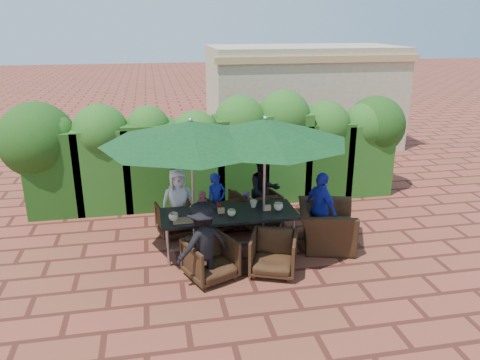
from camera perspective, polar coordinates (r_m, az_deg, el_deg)
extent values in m
plane|color=brown|center=(8.82, -0.38, -7.87)|extent=(80.00, 80.00, 0.00)
cube|color=black|center=(8.29, -1.38, -4.16)|extent=(2.39, 0.90, 0.05)
cube|color=gray|center=(8.54, -1.35, -7.90)|extent=(2.19, 0.05, 0.05)
cylinder|color=gray|center=(8.04, -8.74, -8.11)|extent=(0.05, 0.05, 0.70)
cylinder|color=gray|center=(8.67, -8.95, -6.04)|extent=(0.05, 0.05, 0.70)
cylinder|color=gray|center=(8.37, 6.52, -6.86)|extent=(0.05, 0.05, 0.70)
cylinder|color=gray|center=(8.98, 5.20, -4.97)|extent=(0.05, 0.05, 0.70)
cylinder|color=gray|center=(8.57, -5.52, -8.68)|extent=(0.44, 0.44, 0.03)
cylinder|color=gray|center=(8.09, -5.78, -1.22)|extent=(0.04, 0.04, 2.40)
cone|color=black|center=(7.80, -6.03, 5.83)|extent=(3.02, 3.02, 0.38)
sphere|color=gray|center=(7.76, -6.08, 7.27)|extent=(0.08, 0.08, 0.08)
cylinder|color=gray|center=(8.68, 2.83, -8.24)|extent=(0.44, 0.44, 0.03)
cylinder|color=gray|center=(8.21, 2.96, -0.86)|extent=(0.04, 0.04, 2.40)
cone|color=black|center=(7.92, 3.08, 6.10)|extent=(2.87, 2.87, 0.38)
sphere|color=gray|center=(7.88, 3.11, 7.52)|extent=(0.08, 0.08, 0.08)
imported|color=black|center=(9.17, -7.83, -4.55)|extent=(0.80, 0.77, 0.70)
imported|color=black|center=(9.41, -2.04, -3.64)|extent=(0.89, 0.87, 0.73)
imported|color=black|center=(9.49, 2.18, -3.28)|extent=(0.91, 0.88, 0.78)
imported|color=black|center=(7.61, -3.61, -9.38)|extent=(0.93, 0.91, 0.74)
imported|color=black|center=(7.76, 4.10, -8.73)|extent=(0.93, 0.90, 0.75)
imported|color=black|center=(8.76, 10.50, -4.74)|extent=(1.04, 1.32, 1.01)
imported|color=white|center=(9.05, -7.56, -2.71)|extent=(0.69, 0.45, 1.33)
imported|color=#222CB9|center=(9.29, -2.87, -2.58)|extent=(0.50, 0.46, 1.15)
imported|color=black|center=(9.40, 2.94, -1.40)|extent=(0.76, 0.56, 1.43)
imported|color=black|center=(7.34, -4.52, -7.74)|extent=(0.97, 0.72, 1.37)
imported|color=#222CB9|center=(8.70, 9.82, -3.51)|extent=(0.66, 0.90, 1.39)
imported|color=#D1495F|center=(9.26, -4.52, -3.79)|extent=(0.31, 0.26, 0.81)
imported|color=#814698|center=(9.43, 0.85, -3.54)|extent=(0.29, 0.25, 0.74)
imported|color=green|center=(12.60, 3.57, 4.26)|extent=(1.46, 1.37, 1.58)
imported|color=#D1495F|center=(13.12, 6.06, 5.46)|extent=(1.06, 0.91, 1.89)
imported|color=#9B9DA4|center=(13.38, 9.70, 4.82)|extent=(1.09, 0.76, 1.55)
imported|color=beige|center=(8.02, -8.10, -4.47)|extent=(0.17, 0.17, 0.13)
imported|color=beige|center=(8.31, -5.65, -3.52)|extent=(0.14, 0.14, 0.13)
imported|color=beige|center=(8.12, -1.04, -4.02)|extent=(0.15, 0.15, 0.11)
imported|color=beige|center=(8.50, 1.65, -2.91)|extent=(0.14, 0.14, 0.13)
imported|color=beige|center=(8.39, 4.71, -3.26)|extent=(0.17, 0.17, 0.13)
cylinder|color=#B20C0A|center=(8.30, -2.65, -3.31)|extent=(0.04, 0.04, 0.17)
cylinder|color=#4C230C|center=(8.32, -2.50, -3.27)|extent=(0.04, 0.04, 0.17)
cube|color=#A4724F|center=(8.00, -6.91, -4.93)|extent=(0.35, 0.25, 0.02)
cube|color=tan|center=(8.25, -2.33, -3.73)|extent=(0.12, 0.06, 0.10)
cube|color=tan|center=(8.37, 3.36, -3.38)|extent=(0.12, 0.06, 0.10)
cube|color=#123A0F|center=(10.70, -21.55, 0.91)|extent=(1.15, 0.95, 1.82)
sphere|color=#123A0F|center=(10.50, -22.07, 5.10)|extent=(0.98, 0.98, 0.98)
cube|color=#123A0F|center=(10.55, -16.23, 1.31)|extent=(1.15, 0.95, 1.84)
sphere|color=#123A0F|center=(10.34, -16.64, 5.64)|extent=(1.18, 1.18, 1.18)
cube|color=#123A0F|center=(10.48, -10.81, 1.82)|extent=(1.15, 0.95, 1.90)
sphere|color=#123A0F|center=(10.27, -11.10, 6.36)|extent=(0.92, 0.92, 0.92)
cube|color=#123A0F|center=(10.56, -5.34, 1.52)|extent=(1.15, 0.95, 1.66)
sphere|color=#123A0F|center=(10.37, -5.46, 5.38)|extent=(1.12, 1.12, 1.12)
cube|color=#123A0F|center=(10.65, 0.00, 2.55)|extent=(1.15, 0.95, 1.94)
sphere|color=#123A0F|center=(10.44, 0.00, 7.14)|extent=(1.16, 1.16, 1.16)
cube|color=#123A0F|center=(10.87, 5.19, 3.01)|extent=(1.15, 0.95, 2.02)
sphere|color=#123A0F|center=(10.66, 5.33, 7.71)|extent=(1.20, 1.20, 1.20)
cube|color=#123A0F|center=(11.21, 10.09, 2.63)|extent=(1.15, 0.95, 1.77)
sphere|color=#123A0F|center=(11.02, 10.33, 6.54)|extent=(1.16, 1.16, 1.16)
cube|color=#123A0F|center=(11.61, 14.71, 2.70)|extent=(1.15, 0.95, 1.71)
sphere|color=#123A0F|center=(11.43, 15.02, 6.32)|extent=(1.12, 1.12, 1.12)
sphere|color=#123A0F|center=(10.68, -23.48, 4.50)|extent=(1.60, 1.60, 1.60)
sphere|color=#123A0F|center=(11.65, 16.15, 6.42)|extent=(1.40, 1.40, 1.40)
cube|color=#C3B991|center=(15.72, 7.64, 10.07)|extent=(6.00, 3.00, 3.20)
cube|color=tan|center=(14.21, 9.75, 14.32)|extent=(6.20, 0.25, 0.20)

